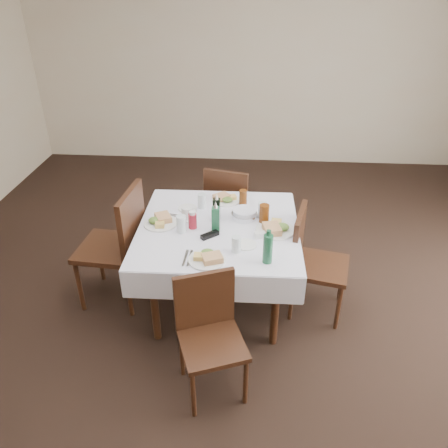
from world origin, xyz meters
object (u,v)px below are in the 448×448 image
at_px(dining_table, 218,235).
at_px(chair_east, 310,257).
at_px(water_n, 202,201).
at_px(chair_north, 229,204).
at_px(water_s, 236,244).
at_px(bread_basket, 244,214).
at_px(chair_west, 120,240).
at_px(chair_south, 209,327).
at_px(green_bottle, 268,248).
at_px(ketchup_bottle, 193,220).
at_px(oil_cruet_green, 216,218).
at_px(oil_cruet_dark, 217,209).
at_px(water_e, 263,210).
at_px(water_w, 181,224).
at_px(coffee_mug, 188,213).

distance_m(dining_table, chair_east, 0.75).
bearing_deg(water_n, chair_north, 71.08).
relative_size(water_s, bread_basket, 0.58).
xyz_separation_m(chair_east, bread_basket, (-0.54, 0.17, 0.28)).
height_order(chair_west, water_n, chair_west).
height_order(chair_south, chair_east, chair_east).
relative_size(chair_south, chair_east, 0.94).
relative_size(dining_table, chair_west, 1.22).
relative_size(dining_table, chair_east, 1.39).
height_order(water_s, green_bottle, green_bottle).
distance_m(water_s, ketchup_bottle, 0.46).
bearing_deg(oil_cruet_green, oil_cruet_dark, 92.92).
xyz_separation_m(water_e, water_w, (-0.62, -0.27, 0.00)).
xyz_separation_m(chair_north, water_s, (0.12, -1.19, 0.31)).
xyz_separation_m(chair_south, green_bottle, (0.37, 0.37, 0.39)).
bearing_deg(chair_west, ketchup_bottle, -3.96).
height_order(water_w, green_bottle, green_bottle).
bearing_deg(coffee_mug, ketchup_bottle, -66.47).
height_order(oil_cruet_green, ketchup_bottle, oil_cruet_green).
bearing_deg(ketchup_bottle, water_w, -140.31).
bearing_deg(water_n, water_s, -63.50).
distance_m(chair_west, coffee_mug, 0.60).
bearing_deg(water_s, chair_north, 96.00).
distance_m(oil_cruet_dark, ketchup_bottle, 0.22).
bearing_deg(coffee_mug, water_e, 6.83).
bearing_deg(oil_cruet_green, bread_basket, 45.37).
xyz_separation_m(water_n, water_s, (0.32, -0.63, -0.00)).
distance_m(chair_east, oil_cruet_green, 0.83).
relative_size(water_s, water_e, 0.93).
distance_m(bread_basket, coffee_mug, 0.46).
bearing_deg(oil_cruet_green, ketchup_bottle, 172.29).
bearing_deg(dining_table, oil_cruet_dark, 101.81).
bearing_deg(chair_east, ketchup_bottle, -178.48).
xyz_separation_m(water_n, water_w, (-0.11, -0.39, 0.00)).
distance_m(chair_north, chair_west, 1.19).
distance_m(coffee_mug, green_bottle, 0.84).
xyz_separation_m(chair_east, water_w, (-1.01, -0.09, 0.31)).
distance_m(dining_table, bread_basket, 0.28).
height_order(dining_table, oil_cruet_green, oil_cruet_green).
relative_size(dining_table, water_w, 9.27).
height_order(chair_north, water_w, chair_north).
relative_size(water_e, water_w, 0.96).
bearing_deg(chair_west, oil_cruet_green, -4.83).
bearing_deg(water_s, dining_table, 114.63).
bearing_deg(coffee_mug, green_bottle, -41.23).
height_order(dining_table, chair_north, chair_north).
bearing_deg(coffee_mug, chair_north, 69.12).
bearing_deg(green_bottle, water_w, 151.50).
bearing_deg(water_e, coffee_mug, -173.17).
distance_m(chair_south, bread_basket, 1.04).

